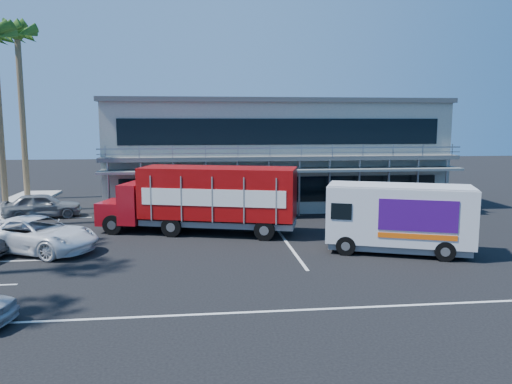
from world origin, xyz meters
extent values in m
plane|color=black|center=(0.00, 0.00, 0.00)|extent=(120.00, 120.00, 0.00)
cube|color=gray|center=(3.00, 15.00, 3.50)|extent=(22.00, 10.00, 7.00)
cube|color=#515454|center=(3.00, 15.00, 7.15)|extent=(22.40, 10.40, 0.30)
cube|color=#515454|center=(3.00, 9.40, 3.60)|extent=(22.00, 1.20, 0.25)
cube|color=gray|center=(3.00, 8.85, 4.10)|extent=(22.00, 0.08, 0.90)
cube|color=slate|center=(3.00, 9.10, 2.90)|extent=(22.00, 1.80, 0.15)
cube|color=black|center=(3.00, 9.98, 1.60)|extent=(20.00, 0.06, 1.60)
cube|color=black|center=(3.00, 9.98, 5.20)|extent=(20.00, 0.06, 1.60)
cylinder|color=brown|center=(-14.70, 13.00, 5.50)|extent=(0.44, 0.44, 11.00)
cylinder|color=brown|center=(-15.10, 18.50, 6.00)|extent=(0.44, 0.44, 12.00)
sphere|color=#264E16|center=(-15.10, 18.50, 12.20)|extent=(1.10, 1.10, 1.10)
cube|color=maroon|center=(-6.65, 6.57, 0.99)|extent=(1.96, 2.53, 1.19)
cube|color=maroon|center=(-5.60, 6.26, 1.54)|extent=(1.64, 2.66, 2.09)
cube|color=black|center=(-5.60, 6.26, 2.14)|extent=(0.63, 2.04, 0.70)
cube|color=#9A090A|center=(-1.21, 5.00, 2.19)|extent=(8.33, 4.59, 2.58)
cube|color=slate|center=(-1.21, 5.00, 0.65)|extent=(8.23, 4.23, 0.30)
cube|color=white|center=(-1.55, 3.80, 2.09)|extent=(7.04, 2.05, 0.85)
cube|color=white|center=(-0.86, 6.20, 2.09)|extent=(7.04, 2.05, 0.85)
cylinder|color=black|center=(-6.67, 5.43, 0.52)|extent=(1.07, 0.55, 1.03)
cylinder|color=black|center=(-6.06, 7.53, 0.52)|extent=(1.07, 0.55, 1.03)
cylinder|color=black|center=(-3.61, 4.55, 0.52)|extent=(1.07, 0.55, 1.03)
cylinder|color=black|center=(-3.01, 6.66, 0.52)|extent=(1.07, 0.55, 1.03)
cylinder|color=black|center=(0.98, 3.23, 0.52)|extent=(1.07, 0.55, 1.03)
cylinder|color=black|center=(1.58, 5.34, 0.52)|extent=(1.07, 0.55, 1.03)
cube|color=silver|center=(6.58, 0.23, 1.74)|extent=(6.60, 4.17, 2.50)
cube|color=slate|center=(6.58, 0.23, 0.36)|extent=(6.29, 3.89, 0.31)
cube|color=black|center=(3.67, 1.31, 2.01)|extent=(0.67, 1.67, 0.85)
cube|color=silver|center=(6.58, 0.23, 3.02)|extent=(6.47, 4.09, 0.07)
cube|color=#3E0B6A|center=(6.87, -1.03, 1.92)|extent=(3.02, 1.14, 1.34)
cube|color=#3E0B6A|center=(7.63, 1.01, 1.92)|extent=(3.02, 1.14, 1.34)
cube|color=#F2590C|center=(6.87, -1.04, 1.03)|extent=(3.02, 1.13, 0.22)
cylinder|color=black|center=(4.16, 0.12, 0.43)|extent=(0.90, 0.56, 0.86)
cylinder|color=black|center=(4.82, 1.90, 0.43)|extent=(0.90, 0.56, 0.86)
cylinder|color=black|center=(8.01, -1.30, 0.43)|extent=(0.90, 0.56, 0.86)
cylinder|color=black|center=(8.67, 0.47, 0.43)|extent=(0.90, 0.56, 0.86)
imported|color=white|center=(-9.50, 2.29, 0.79)|extent=(6.26, 4.78, 1.58)
imported|color=slate|center=(-11.68, 10.64, 0.76)|extent=(4.76, 2.68, 1.53)
camera|label=1|loc=(-2.21, -20.57, 5.81)|focal=35.00mm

